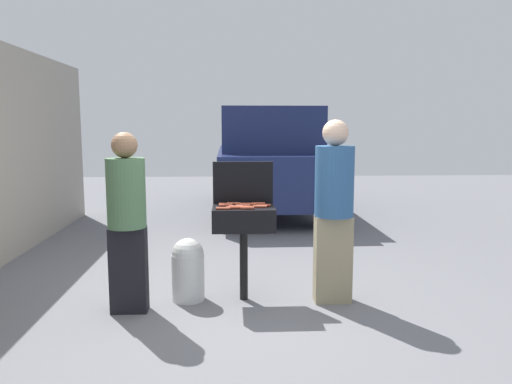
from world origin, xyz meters
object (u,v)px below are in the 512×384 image
at_px(bbq_grill, 244,221).
at_px(hot_dog_7, 223,208).
at_px(hot_dog_1, 250,205).
at_px(person_right, 334,205).
at_px(parked_minivan, 268,160).
at_px(hot_dog_8, 236,207).
at_px(hot_dog_4, 247,208).
at_px(hot_dog_14, 243,206).
at_px(hot_dog_9, 264,205).
at_px(hot_dog_13, 234,204).
at_px(hot_dog_3, 246,207).
at_px(hot_dog_6, 226,204).
at_px(hot_dog_10, 258,204).
at_px(hot_dog_0, 226,205).
at_px(hot_dog_2, 243,206).
at_px(hot_dog_11, 233,208).
at_px(person_left, 127,216).
at_px(hot_dog_12, 260,206).
at_px(propane_tank, 188,268).
at_px(hot_dog_5, 246,204).

relative_size(bbq_grill, hot_dog_7, 7.11).
height_order(hot_dog_1, person_right, person_right).
bearing_deg(bbq_grill, parked_minivan, 83.11).
relative_size(hot_dog_1, parked_minivan, 0.03).
height_order(hot_dog_7, hot_dog_8, same).
relative_size(hot_dog_4, hot_dog_14, 1.00).
height_order(hot_dog_7, hot_dog_9, same).
distance_m(bbq_grill, hot_dog_8, 0.19).
relative_size(hot_dog_7, hot_dog_13, 1.00).
relative_size(hot_dog_3, hot_dog_6, 1.00).
bearing_deg(hot_dog_10, hot_dog_7, -142.35).
relative_size(person_right, parked_minivan, 0.40).
distance_m(hot_dog_0, person_right, 1.04).
relative_size(hot_dog_2, hot_dog_7, 1.00).
distance_m(hot_dog_8, hot_dog_11, 0.07).
bearing_deg(hot_dog_4, hot_dog_3, 108.24).
distance_m(hot_dog_7, person_left, 0.87).
xyz_separation_m(hot_dog_0, hot_dog_11, (0.06, -0.15, 0.00)).
distance_m(hot_dog_10, parked_minivan, 4.89).
relative_size(hot_dog_7, hot_dog_11, 1.00).
bearing_deg(hot_dog_0, bbq_grill, -7.30).
bearing_deg(hot_dog_2, person_right, -4.56).
distance_m(hot_dog_3, hot_dog_4, 0.04).
distance_m(hot_dog_6, person_left, 0.95).
bearing_deg(parked_minivan, hot_dog_3, 83.07).
bearing_deg(hot_dog_11, hot_dog_14, 51.86).
bearing_deg(hot_dog_10, hot_dog_14, -144.72).
bearing_deg(hot_dog_0, hot_dog_12, -15.57).
height_order(propane_tank, person_left, person_left).
relative_size(hot_dog_7, propane_tank, 0.21).
relative_size(hot_dog_5, person_left, 0.08).
bearing_deg(hot_dog_14, hot_dog_0, 170.58).
relative_size(hot_dog_8, propane_tank, 0.21).
distance_m(hot_dog_3, hot_dog_5, 0.19).
bearing_deg(hot_dog_5, parked_minivan, 83.25).
xyz_separation_m(hot_dog_10, hot_dog_13, (-0.24, 0.01, 0.00)).
distance_m(hot_dog_12, propane_tank, 0.94).
distance_m(hot_dog_0, hot_dog_13, 0.12).
bearing_deg(person_right, hot_dog_9, -9.33).
distance_m(hot_dog_4, hot_dog_6, 0.31).
bearing_deg(hot_dog_7, propane_tank, 154.60).
xyz_separation_m(hot_dog_1, hot_dog_9, (0.13, -0.05, 0.00)).
distance_m(hot_dog_2, parked_minivan, 5.05).
height_order(bbq_grill, hot_dog_1, hot_dog_1).
bearing_deg(hot_dog_1, propane_tank, -176.14).
relative_size(hot_dog_5, hot_dog_9, 1.00).
bearing_deg(bbq_grill, hot_dog_6, 153.90).
distance_m(hot_dog_8, hot_dog_9, 0.28).
bearing_deg(hot_dog_5, hot_dog_0, -163.70).
bearing_deg(bbq_grill, hot_dog_5, 74.72).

